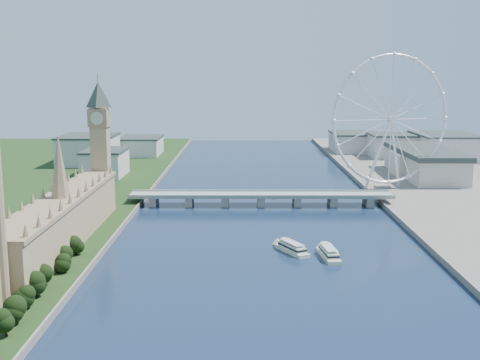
{
  "coord_description": "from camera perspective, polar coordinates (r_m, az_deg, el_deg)",
  "views": [
    {
      "loc": [
        -15.54,
        -193.83,
        108.35
      ],
      "look_at": [
        -17.2,
        210.0,
        37.29
      ],
      "focal_mm": 45.0,
      "sensor_mm": 36.0,
      "label": 1
    }
  ],
  "objects": [
    {
      "name": "london_eye",
      "position": [
        566.86,
        14.13,
        5.55
      ],
      "size": [
        113.6,
        39.12,
        124.3
      ],
      "color": "silver",
      "rests_on": "ground"
    },
    {
      "name": "parliament_range",
      "position": [
        391.28,
        -16.51,
        -3.72
      ],
      "size": [
        24.0,
        200.0,
        70.0
      ],
      "color": "tan",
      "rests_on": "ground"
    },
    {
      "name": "county_hall",
      "position": [
        661.22,
        16.98,
        0.11
      ],
      "size": [
        54.0,
        144.0,
        35.0
      ],
      "primitive_type": null,
      "color": "beige",
      "rests_on": "ground"
    },
    {
      "name": "big_ben",
      "position": [
        486.84,
        -13.17,
        4.8
      ],
      "size": [
        20.02,
        20.02,
        110.0
      ],
      "color": "tan",
      "rests_on": "ground"
    },
    {
      "name": "tree_row",
      "position": [
        287.92,
        -19.94,
        -10.94
      ],
      "size": [
        9.13,
        185.13,
        20.06
      ],
      "color": "black",
      "rests_on": "ground"
    },
    {
      "name": "tour_boat_near",
      "position": [
        374.91,
        4.95,
        -6.86
      ],
      "size": [
        22.22,
        32.12,
        7.09
      ],
      "primitive_type": null,
      "rotation": [
        0.0,
        0.0,
        0.49
      ],
      "color": "beige",
      "rests_on": "ground"
    },
    {
      "name": "tour_boat_far",
      "position": [
        366.92,
        8.4,
        -7.31
      ],
      "size": [
        12.06,
        33.26,
        7.21
      ],
      "primitive_type": null,
      "rotation": [
        0.0,
        0.0,
        0.12
      ],
      "color": "beige",
      "rests_on": "ground"
    },
    {
      "name": "city_skyline",
      "position": [
        761.4,
        4.36,
        3.06
      ],
      "size": [
        505.0,
        280.0,
        32.0
      ],
      "color": "beige",
      "rests_on": "ground"
    },
    {
      "name": "westminster_bridge",
      "position": [
        504.44,
        2.0,
        -1.66
      ],
      "size": [
        220.0,
        22.0,
        9.5
      ],
      "color": "gray",
      "rests_on": "ground"
    }
  ]
}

